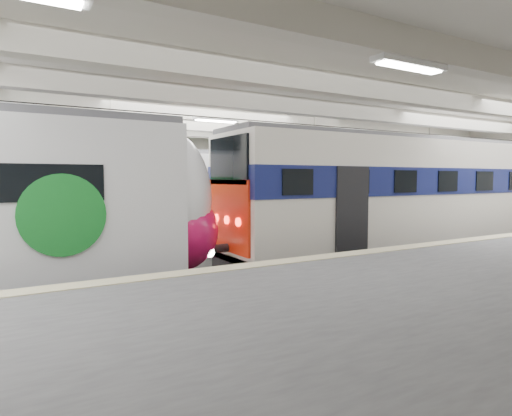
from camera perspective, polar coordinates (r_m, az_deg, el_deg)
station_hall at (r=11.23m, az=2.74°, el=5.33°), size 36.00×24.00×5.75m
older_rer at (r=16.63m, az=17.67°, el=1.65°), size 13.66×3.02×4.50m
far_train at (r=17.00m, az=-19.23°, el=0.87°), size 12.73×2.77×4.11m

